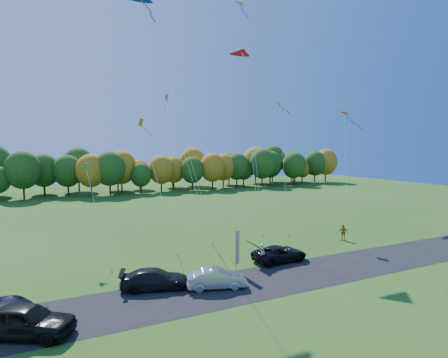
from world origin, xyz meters
name	(u,v)px	position (x,y,z in m)	size (l,w,h in m)	color
ground	(253,263)	(0.00, 0.00, 0.00)	(160.00, 160.00, 0.00)	#224E14
asphalt_strip	(278,278)	(0.00, -4.00, 0.01)	(90.00, 6.00, 0.01)	black
tree_line	(134,192)	(0.00, 55.00, 0.00)	(116.00, 12.00, 10.00)	#1E4711
black_suv	(280,254)	(2.44, -0.57, 0.71)	(2.35, 5.10, 1.42)	black
silver_sedan	(217,278)	(-5.10, -3.63, 0.72)	(1.52, 4.35, 1.43)	silver
dark_truck_a	(155,279)	(-9.19, -1.89, 0.72)	(2.01, 4.95, 1.44)	black
dark_truck_b	(25,320)	(-17.09, -5.29, 0.88)	(2.09, 5.19, 1.77)	black
person_tailgate_a	(262,255)	(0.38, -0.97, 0.98)	(0.71, 0.47, 1.95)	silver
person_tailgate_b	(264,257)	(0.55, -0.95, 0.78)	(0.76, 0.59, 1.56)	gray
person_east	(343,233)	(12.85, 2.50, 0.87)	(1.02, 0.43, 1.75)	#BB6B11
feather_flag	(237,247)	(-2.45, -1.74, 2.20)	(0.45, 0.26, 3.61)	#999999
kite_delta_blue	(176,114)	(-4.35, 8.03, 13.57)	(6.68, 10.91, 28.21)	#4C3F33
kite_parafoil_orange	(250,106)	(7.25, 13.57, 15.57)	(5.07, 13.19, 31.43)	#4C3F33
kite_delta_red	(251,137)	(3.65, 7.02, 11.34)	(3.27, 9.05, 22.84)	#4C3F33
kite_parafoil_rainbow	(346,165)	(20.27, 9.97, 7.85)	(8.36, 8.56, 16.09)	#4C3F33
kite_diamond_yellow	(158,185)	(-6.43, 7.57, 6.54)	(2.68, 6.49, 13.55)	#4C3F33
kite_diamond_green	(97,214)	(-12.30, 6.01, 4.37)	(1.88, 6.86, 9.01)	#4C3F33
kite_diamond_white	(283,164)	(9.59, 9.34, 8.17)	(2.63, 5.99, 16.77)	#4C3F33
kite_diamond_pink	(189,168)	(-2.59, 9.45, 8.04)	(3.59, 6.21, 16.43)	#4C3F33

